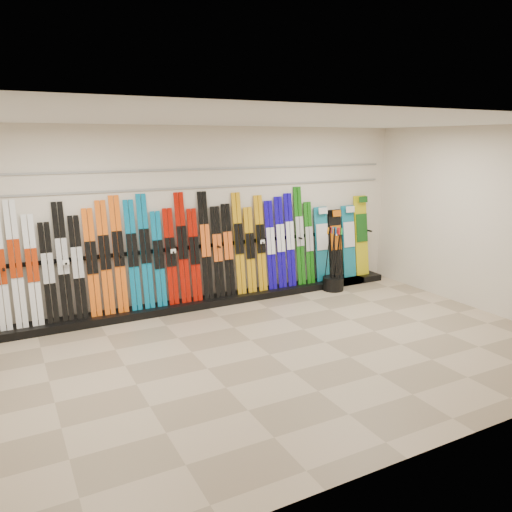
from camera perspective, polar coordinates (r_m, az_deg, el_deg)
floor at (r=6.72m, az=1.61°, el=-11.20°), size 8.00×8.00×0.00m
back_wall at (r=8.49m, az=-6.64°, el=4.44°), size 8.00×0.00×8.00m
right_wall at (r=8.90m, az=24.80°, el=3.72°), size 0.00×5.00×5.00m
ceiling at (r=6.13m, az=1.79°, el=15.30°), size 8.00×8.00×0.00m
ski_rack_base at (r=8.70m, az=-4.48°, el=-5.05°), size 8.00×0.40×0.12m
skis at (r=8.29m, az=-9.12°, el=0.34°), size 5.37×0.27×1.83m
snowboards at (r=9.92m, az=9.90°, el=1.70°), size 1.25×0.24×1.58m
pole_bin at (r=9.54m, az=8.80°, el=-3.13°), size 0.40×0.40×0.25m
ski_poles at (r=9.40m, az=8.91°, el=-0.32°), size 0.28×0.32×1.18m
slatwall_rail_0 at (r=8.41m, az=-6.68°, el=7.79°), size 7.60×0.02×0.03m
slatwall_rail_1 at (r=8.39m, az=-6.73°, el=9.83°), size 7.60×0.02×0.03m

